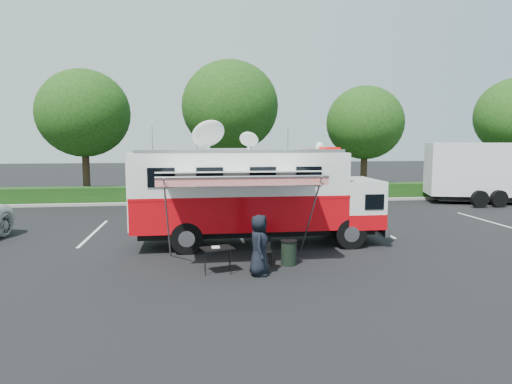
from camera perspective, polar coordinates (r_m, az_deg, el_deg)
The scene contains 9 objects.
ground_plane at distance 17.05m, azimuth 0.22°, elevation -6.55°, with size 120.00×120.00×0.00m, color black.
back_border at distance 29.57m, azimuth -0.99°, elevation 8.81°, with size 60.00×6.14×8.87m.
stall_lines at distance 19.91m, azimuth -2.38°, elevation -4.62°, with size 24.12×5.50×0.01m.
command_truck at distance 16.71m, azimuth -0.04°, elevation -0.29°, with size 9.11×2.51×4.37m.
awning at distance 13.95m, azimuth -1.96°, elevation 2.21°, with size 4.97×2.57×3.00m.
person at distance 13.33m, azimuth 0.40°, elevation -10.34°, with size 0.86×0.56×1.76m, color black.
folding_table at distance 13.41m, azimuth -4.85°, elevation -7.12°, with size 1.04×0.87×0.76m.
folding_chair at distance 14.28m, azimuth 1.10°, elevation -7.06°, with size 0.50×0.52×0.87m.
trash_bin at distance 14.29m, azimuth 4.12°, elevation -7.55°, with size 0.52×0.52×0.78m.
Camera 1 is at (-2.26, -16.45, 3.90)m, focal length 32.00 mm.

